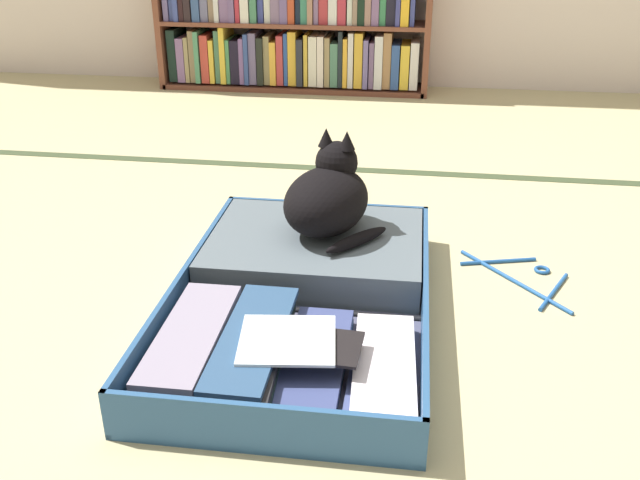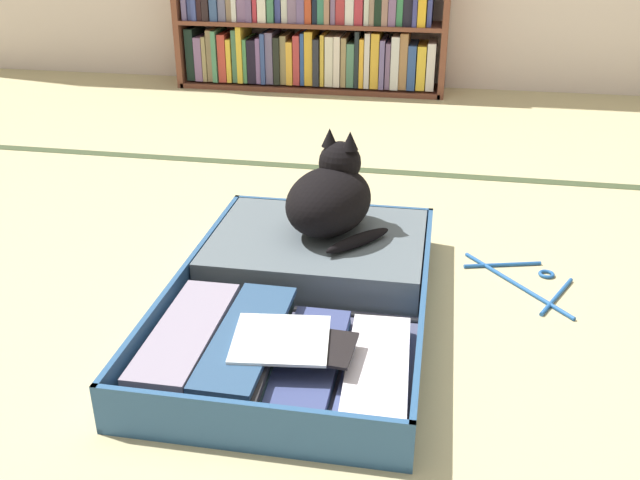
# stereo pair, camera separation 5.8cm
# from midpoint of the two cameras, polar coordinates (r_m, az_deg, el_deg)

# --- Properties ---
(ground_plane) EXTENTS (10.00, 10.00, 0.00)m
(ground_plane) POSITION_cam_midpoint_polar(r_m,az_deg,el_deg) (1.57, -2.52, -7.60)
(ground_plane) COLOR tan
(tatami_border) EXTENTS (4.80, 0.05, 0.00)m
(tatami_border) POSITION_cam_midpoint_polar(r_m,az_deg,el_deg) (2.52, 1.97, 5.78)
(tatami_border) COLOR #39462B
(tatami_border) RESTS_ON ground_plane
(bookshelf) EXTENTS (1.36, 0.25, 0.66)m
(bookshelf) POSITION_cam_midpoint_polar(r_m,az_deg,el_deg) (3.65, -2.79, 17.04)
(bookshelf) COLOR brown
(bookshelf) RESTS_ON ground_plane
(open_suitcase) EXTENTS (0.57, 0.91, 0.10)m
(open_suitcase) POSITION_cam_midpoint_polar(r_m,az_deg,el_deg) (1.65, -2.51, -3.95)
(open_suitcase) COLOR #2A5382
(open_suitcase) RESTS_ON ground_plane
(black_cat) EXTENTS (0.30, 0.32, 0.25)m
(black_cat) POSITION_cam_midpoint_polar(r_m,az_deg,el_deg) (1.76, -0.19, 3.50)
(black_cat) COLOR black
(black_cat) RESTS_ON open_suitcase
(clothes_hanger) EXTENTS (0.27, 0.30, 0.01)m
(clothes_hanger) POSITION_cam_midpoint_polar(r_m,az_deg,el_deg) (1.84, 15.36, -2.91)
(clothes_hanger) COLOR #1F5499
(clothes_hanger) RESTS_ON ground_plane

